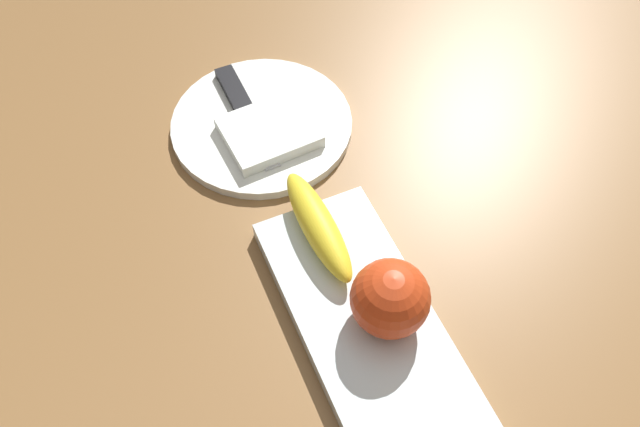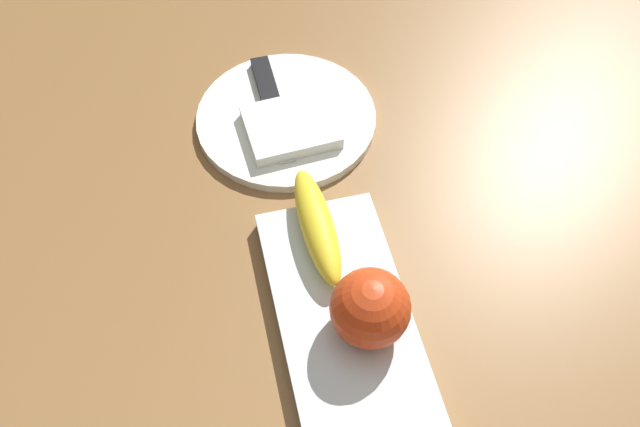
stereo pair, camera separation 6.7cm
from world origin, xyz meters
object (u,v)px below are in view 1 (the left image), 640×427
object	(u,v)px
banana	(318,225)
folded_napkin	(269,132)
apple	(390,299)
knife	(238,101)
dinner_plate	(262,124)
fruit_tray	(397,382)

from	to	relation	value
banana	folded_napkin	xyz separation A→B (m)	(-0.16, 0.00, -0.02)
folded_napkin	apple	bearing A→B (deg)	3.96
apple	knife	distance (m)	0.35
apple	folded_napkin	size ratio (longest dim) A/B	0.72
dinner_plate	knife	size ratio (longest dim) A/B	1.28
dinner_plate	fruit_tray	bearing A→B (deg)	-0.00
fruit_tray	dinner_plate	xyz separation A→B (m)	(-0.37, 0.00, -0.00)
fruit_tray	banana	bearing A→B (deg)	-178.52
fruit_tray	knife	xyz separation A→B (m)	(-0.41, -0.02, 0.01)
folded_napkin	knife	world-z (taller)	folded_napkin
knife	fruit_tray	bearing A→B (deg)	1.57
fruit_tray	knife	bearing A→B (deg)	-177.65
fruit_tray	folded_napkin	xyz separation A→B (m)	(-0.34, 0.00, 0.01)
dinner_plate	banana	bearing A→B (deg)	-1.39
banana	knife	size ratio (longest dim) A/B	0.84
apple	folded_napkin	distance (m)	0.28
banana	apple	bearing A→B (deg)	-169.31
apple	dinner_plate	bearing A→B (deg)	-176.41
apple	dinner_plate	world-z (taller)	apple
banana	knife	xyz separation A→B (m)	(-0.23, -0.01, -0.02)
fruit_tray	banana	xyz separation A→B (m)	(-0.18, -0.00, 0.03)
apple	banana	xyz separation A→B (m)	(-0.12, -0.02, -0.02)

